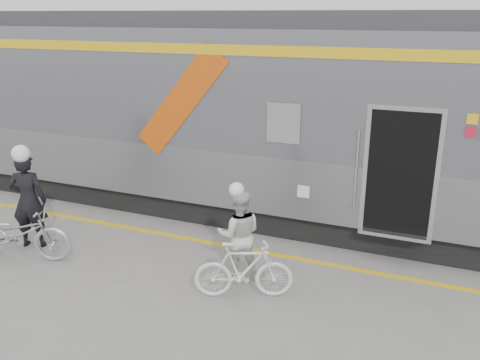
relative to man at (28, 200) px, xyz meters
The scene contains 9 objects.
ground 3.65m from the man, 13.32° to the right, with size 90.00×90.00×0.00m, color slate.
train 5.32m from the man, 40.63° to the left, with size 24.00×3.17×4.10m.
safety_strip 3.80m from the man, 21.11° to the left, with size 24.00×0.12×0.01m, color gold.
man is the anchor object (origin of this frame).
bicycle_left 0.71m from the man, 70.02° to the right, with size 0.64×1.84×0.97m, color #B5BABE.
woman 3.94m from the man, ahead, with size 0.71×0.55×1.46m, color beige.
bicycle_right 4.24m from the man, ahead, with size 0.42×1.48×0.89m, color silver.
helmet_man 1.03m from the man, ahead, with size 0.30×0.30×0.30m, color white.
helmet_woman 4.00m from the man, ahead, with size 0.23×0.23×0.23m, color white.
Camera 1 is at (3.29, -5.56, 4.05)m, focal length 38.00 mm.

